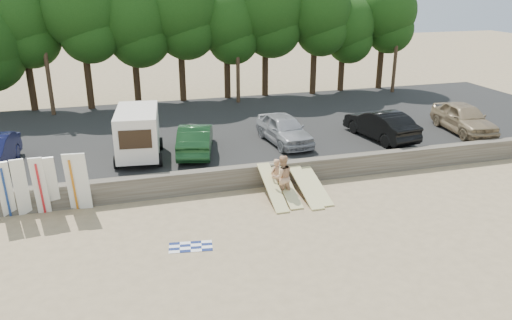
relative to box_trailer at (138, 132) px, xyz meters
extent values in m
plane|color=tan|center=(5.33, -6.15, -2.03)|extent=(120.00, 120.00, 0.00)
cube|color=#6B6356|center=(5.33, -3.15, -1.53)|extent=(44.00, 0.50, 1.00)
cube|color=#282828|center=(5.33, 4.35, -1.68)|extent=(44.00, 14.50, 0.70)
cylinder|color=#382616|center=(-5.95, 11.45, 0.69)|extent=(0.44, 0.44, 4.04)
sphere|color=#204C15|center=(-5.95, 11.45, 4.64)|extent=(4.95, 4.95, 4.95)
cylinder|color=#382616|center=(-2.40, 10.89, 0.82)|extent=(0.44, 0.44, 4.29)
sphere|color=#204C15|center=(-2.40, 10.89, 5.02)|extent=(5.09, 5.09, 5.09)
cylinder|color=#382616|center=(0.66, 11.45, 0.67)|extent=(0.44, 0.44, 3.99)
sphere|color=#204C15|center=(0.66, 11.45, 4.56)|extent=(5.51, 5.51, 5.51)
cylinder|color=#382616|center=(3.76, 11.45, 0.83)|extent=(0.44, 0.44, 4.31)
sphere|color=#204C15|center=(3.76, 11.45, 5.04)|extent=(5.46, 5.46, 5.46)
cylinder|color=#382616|center=(6.95, 11.45, 0.52)|extent=(0.44, 0.44, 3.69)
sphere|color=#204C15|center=(6.95, 11.45, 4.13)|extent=(4.81, 4.81, 4.81)
cylinder|color=#382616|center=(9.76, 11.45, 0.79)|extent=(0.44, 0.44, 4.24)
sphere|color=#204C15|center=(9.76, 11.45, 4.94)|extent=(5.56, 5.56, 5.56)
cylinder|color=#382616|center=(13.32, 11.01, 0.70)|extent=(0.44, 0.44, 4.06)
sphere|color=#204C15|center=(13.32, 11.01, 4.67)|extent=(4.95, 4.95, 4.95)
cylinder|color=#382616|center=(15.79, 11.45, 0.33)|extent=(0.44, 0.44, 3.31)
sphere|color=#204C15|center=(15.79, 11.45, 3.57)|extent=(4.49, 4.49, 4.49)
cylinder|color=#382616|center=(19.04, 11.45, 0.64)|extent=(0.44, 0.44, 3.92)
sphere|color=#204C15|center=(19.04, 11.45, 4.47)|extent=(4.71, 4.71, 4.71)
cylinder|color=#473321|center=(-4.67, 9.85, 3.17)|extent=(0.26, 0.26, 9.00)
cylinder|color=#473321|center=(7.33, 9.85, 3.17)|extent=(0.26, 0.26, 9.00)
cylinder|color=#473321|center=(19.33, 9.85, 3.17)|extent=(0.26, 0.26, 9.00)
cube|color=silver|center=(0.00, 0.01, 0.02)|extent=(2.27, 3.90, 2.04)
cube|color=black|center=(-0.21, -1.86, 0.21)|extent=(1.39, 0.20, 0.84)
cylinder|color=black|center=(-1.11, -1.08, -1.02)|extent=(0.25, 0.63, 0.61)
cylinder|color=black|center=(0.83, -1.30, -1.02)|extent=(0.25, 0.63, 0.61)
cylinder|color=black|center=(-0.83, 1.32, -1.02)|extent=(0.25, 0.63, 0.61)
cylinder|color=black|center=(1.11, 1.09, -1.02)|extent=(0.25, 0.63, 0.61)
imported|color=#163E1C|center=(2.70, 0.07, -0.60)|extent=(2.50, 4.64, 1.45)
imported|color=#9E9DA2|center=(7.37, 0.38, -0.58)|extent=(2.16, 4.52, 1.49)
imported|color=black|center=(12.55, -0.34, -0.56)|extent=(2.31, 4.87, 1.54)
imported|color=#9B8463|center=(17.59, -0.52, -0.53)|extent=(2.42, 4.88, 1.60)
cube|color=white|center=(-5.20, -3.72, -0.78)|extent=(0.63, 0.92, 2.50)
cube|color=white|center=(-4.65, -3.70, -0.76)|extent=(0.60, 0.80, 2.53)
cube|color=white|center=(-3.98, -3.72, -0.76)|extent=(0.52, 0.72, 2.53)
cube|color=white|center=(-3.59, -3.62, -0.78)|extent=(0.55, 0.88, 2.49)
cube|color=white|center=(-2.78, -3.68, -0.76)|extent=(0.54, 0.70, 2.54)
cube|color=white|center=(-2.43, -3.75, -0.75)|extent=(0.55, 0.67, 2.55)
cube|color=#D5CA86|center=(5.08, -4.76, -1.45)|extent=(0.56, 2.82, 1.14)
cube|color=#D5CA86|center=(5.74, -4.58, -1.52)|extent=(0.56, 2.87, 1.01)
cube|color=#D5CA86|center=(6.54, -4.84, -1.59)|extent=(0.56, 2.91, 0.86)
cube|color=#D5CA86|center=(7.04, -4.66, -1.61)|extent=(0.56, 2.92, 0.82)
imported|color=tan|center=(5.39, -4.26, -1.22)|extent=(0.70, 0.64, 1.61)
imported|color=tan|center=(5.52, -4.71, -1.07)|extent=(0.95, 0.75, 1.91)
cube|color=#268C46|center=(5.42, -3.98, -1.87)|extent=(0.40, 0.33, 0.32)
cube|color=#C77617|center=(5.59, -3.75, -1.92)|extent=(0.32, 0.27, 0.22)
plane|color=white|center=(1.15, -7.74, -2.02)|extent=(1.70, 1.70, 0.00)
camera|label=1|loc=(-0.91, -22.98, 6.73)|focal=35.00mm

